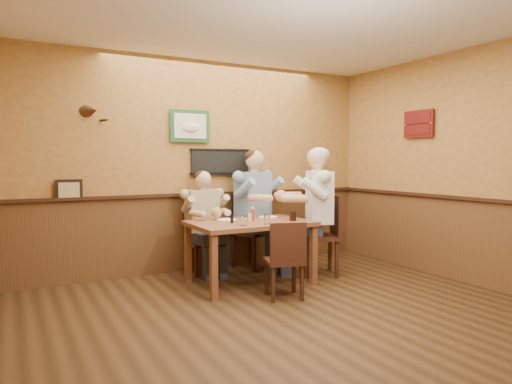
# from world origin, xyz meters

# --- Properties ---
(room) EXTENTS (5.02, 5.03, 2.81)m
(room) POSITION_xyz_m (0.13, 0.17, 1.69)
(room) COLOR #311F0E
(room) RESTS_ON ground
(dining_table) EXTENTS (1.40, 0.90, 0.75)m
(dining_table) POSITION_xyz_m (0.19, 1.50, 0.66)
(dining_table) COLOR brown
(dining_table) RESTS_ON ground
(chair_back_left) EXTENTS (0.40, 0.40, 0.84)m
(chair_back_left) POSITION_xyz_m (-0.13, 2.22, 0.42)
(chair_back_left) COLOR #3B1E13
(chair_back_left) RESTS_ON ground
(chair_back_right) EXTENTS (0.59, 0.59, 1.01)m
(chair_back_right) POSITION_xyz_m (0.62, 2.23, 0.51)
(chair_back_right) COLOR #3B1E13
(chair_back_right) RESTS_ON ground
(chair_right_end) EXTENTS (0.63, 0.63, 1.03)m
(chair_right_end) POSITION_xyz_m (1.17, 1.48, 0.51)
(chair_right_end) COLOR #3B1E13
(chair_right_end) RESTS_ON ground
(chair_near_side) EXTENTS (0.48, 0.48, 0.83)m
(chair_near_side) POSITION_xyz_m (0.24, 0.84, 0.42)
(chair_near_side) COLOR #3B1E13
(chair_near_side) RESTS_ON ground
(diner_tan_shirt) EXTENTS (0.58, 0.58, 1.20)m
(diner_tan_shirt) POSITION_xyz_m (-0.13, 2.22, 0.60)
(diner_tan_shirt) COLOR #C7B288
(diner_tan_shirt) RESTS_ON ground
(diner_blue_polo) EXTENTS (0.85, 0.85, 1.45)m
(diner_blue_polo) POSITION_xyz_m (0.62, 2.23, 0.72)
(diner_blue_polo) COLOR #7A97B8
(diner_blue_polo) RESTS_ON ground
(diner_white_elder) EXTENTS (0.90, 0.90, 1.47)m
(diner_white_elder) POSITION_xyz_m (1.17, 1.48, 0.73)
(diner_white_elder) COLOR white
(diner_white_elder) RESTS_ON ground
(water_glass_left) EXTENTS (0.08, 0.08, 0.11)m
(water_glass_left) POSITION_xyz_m (-0.04, 1.23, 0.81)
(water_glass_left) COLOR white
(water_glass_left) RESTS_ON dining_table
(water_glass_mid) EXTENTS (0.09, 0.09, 0.11)m
(water_glass_mid) POSITION_xyz_m (0.25, 1.21, 0.81)
(water_glass_mid) COLOR white
(water_glass_mid) RESTS_ON dining_table
(cola_tumbler) EXTENTS (0.09, 0.09, 0.11)m
(cola_tumbler) POSITION_xyz_m (0.65, 1.30, 0.80)
(cola_tumbler) COLOR black
(cola_tumbler) RESTS_ON dining_table
(hot_sauce_bottle) EXTENTS (0.04, 0.04, 0.16)m
(hot_sauce_bottle) POSITION_xyz_m (0.24, 1.53, 0.83)
(hot_sauce_bottle) COLOR #B93A13
(hot_sauce_bottle) RESTS_ON dining_table
(salt_shaker) EXTENTS (0.04, 0.04, 0.09)m
(salt_shaker) POSITION_xyz_m (0.17, 1.48, 0.80)
(salt_shaker) COLOR white
(salt_shaker) RESTS_ON dining_table
(pepper_shaker) EXTENTS (0.04, 0.04, 0.09)m
(pepper_shaker) POSITION_xyz_m (-0.06, 1.48, 0.80)
(pepper_shaker) COLOR black
(pepper_shaker) RESTS_ON dining_table
(plate_far_left) EXTENTS (0.28, 0.28, 0.02)m
(plate_far_left) POSITION_xyz_m (-0.03, 1.72, 0.76)
(plate_far_left) COLOR white
(plate_far_left) RESTS_ON dining_table
(plate_far_right) EXTENTS (0.28, 0.28, 0.02)m
(plate_far_right) POSITION_xyz_m (0.55, 1.71, 0.76)
(plate_far_right) COLOR white
(plate_far_right) RESTS_ON dining_table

